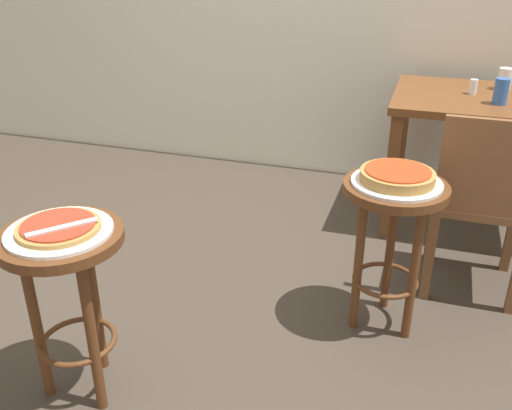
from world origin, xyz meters
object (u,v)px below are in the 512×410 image
serving_plate_foreground (59,231)px  cup_near_edge (501,91)px  stool_foreground (67,276)px  serving_plate_middle (397,183)px  pizza_server_knife (62,227)px  wooden_chair (482,199)px  cup_far_edge (505,79)px  pizza_middle (397,176)px  pizza_foreground (59,227)px  dining_table (482,118)px  stool_middle (392,222)px  condiment_shaker (473,87)px

serving_plate_foreground → cup_near_edge: (1.38, 1.67, 0.14)m
stool_foreground → serving_plate_middle: size_ratio=1.87×
cup_near_edge → pizza_server_knife: (-1.35, -1.69, -0.11)m
pizza_server_knife → wooden_chair: bearing=-8.4°
cup_far_edge → pizza_server_knife: cup_far_edge is taller
stool_foreground → pizza_middle: size_ratio=2.30×
pizza_foreground → cup_near_edge: bearing=50.6°
cup_near_edge → cup_far_edge: 0.32m
pizza_foreground → cup_near_edge: 2.17m
dining_table → cup_far_edge: (0.09, 0.18, 0.17)m
dining_table → cup_near_edge: 0.23m
serving_plate_foreground → dining_table: (1.32, 1.81, -0.04)m
stool_foreground → serving_plate_middle: serving_plate_middle is taller
cup_near_edge → pizza_server_knife: 2.17m
stool_middle → pizza_server_knife: size_ratio=2.90×
pizza_foreground → serving_plate_middle: pizza_foreground is taller
pizza_middle → cup_near_edge: size_ratio=2.18×
serving_plate_foreground → pizza_foreground: pizza_foreground is taller
wooden_chair → cup_near_edge: bearing=84.7°
serving_plate_middle → cup_near_edge: size_ratio=2.68×
condiment_shaker → pizza_server_knife: (-1.23, -1.85, -0.09)m
pizza_foreground → wooden_chair: (1.32, 1.07, -0.19)m
serving_plate_foreground → pizza_middle: 1.21m
pizza_middle → pizza_server_knife: size_ratio=1.26×
serving_plate_middle → dining_table: size_ratio=0.37×
serving_plate_foreground → pizza_server_knife: 0.05m
pizza_foreground → pizza_server_knife: (0.03, -0.02, 0.01)m
pizza_foreground → wooden_chair: wooden_chair is taller
pizza_middle → cup_near_edge: bearing=67.3°
serving_plate_middle → pizza_middle: 0.03m
serving_plate_foreground → dining_table: bearing=53.8°
serving_plate_foreground → cup_near_edge: cup_near_edge is taller
serving_plate_middle → wooden_chair: 0.53m
stool_foreground → serving_plate_middle: 1.22m
stool_middle → cup_far_edge: bearing=70.9°
wooden_chair → pizza_foreground: bearing=-141.0°
condiment_shaker → cup_far_edge: bearing=43.6°
stool_foreground → cup_far_edge: size_ratio=5.58×
pizza_foreground → condiment_shaker: (1.26, 1.83, 0.10)m
cup_near_edge → condiment_shaker: bearing=127.2°
pizza_server_knife → cup_far_edge: bearing=6.8°
pizza_server_knife → dining_table: bearing=6.2°
cup_far_edge → condiment_shaker: bearing=-136.4°
cup_far_edge → pizza_foreground: bearing=-125.5°
stool_middle → cup_near_edge: 1.09m
serving_plate_foreground → pizza_foreground: bearing=180.0°
stool_foreground → pizza_server_knife: pizza_server_knife is taller
stool_foreground → cup_far_edge: 2.46m
dining_table → cup_far_edge: size_ratio=8.07×
stool_foreground → wooden_chair: wooden_chair is taller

